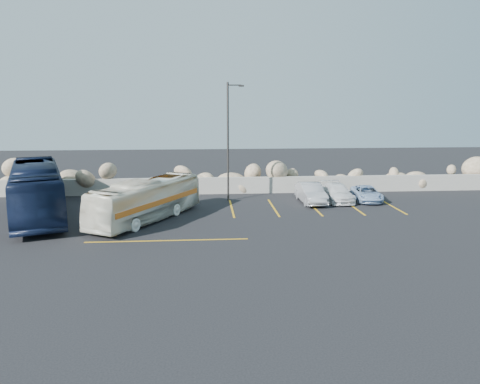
{
  "coord_description": "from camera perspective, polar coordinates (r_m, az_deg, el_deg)",
  "views": [
    {
      "loc": [
        0.91,
        -22.13,
        6.75
      ],
      "look_at": [
        2.9,
        4.0,
        1.65
      ],
      "focal_mm": 35.0,
      "sensor_mm": 36.0,
      "label": 1
    }
  ],
  "objects": [
    {
      "name": "car_b",
      "position": [
        31.87,
        8.63,
        -0.13
      ],
      "size": [
        1.54,
        4.07,
        1.33
      ],
      "primitive_type": "imported",
      "rotation": [
        0.0,
        0.0,
        0.03
      ],
      "color": "#A4A4A9",
      "rests_on": "ground"
    },
    {
      "name": "car_d",
      "position": [
        33.33,
        15.19,
        -0.18
      ],
      "size": [
        2.03,
        3.78,
        1.01
      ],
      "primitive_type": "imported",
      "rotation": [
        0.0,
        0.0,
        -0.1
      ],
      "color": "#94B0D2",
      "rests_on": "ground"
    },
    {
      "name": "car_c",
      "position": [
        32.75,
        11.75,
        -0.07
      ],
      "size": [
        1.65,
        4.05,
        1.18
      ],
      "primitive_type": "imported",
      "rotation": [
        0.0,
        0.0,
        -0.0
      ],
      "color": "white",
      "rests_on": "ground"
    },
    {
      "name": "lamppost",
      "position": [
        31.77,
        -1.38,
        6.58
      ],
      "size": [
        1.14,
        0.18,
        8.0
      ],
      "color": "#312E2C",
      "rests_on": "ground"
    },
    {
      "name": "seawall",
      "position": [
        34.7,
        -5.79,
        0.74
      ],
      "size": [
        60.0,
        0.4,
        1.2
      ],
      "primitive_type": "cube",
      "color": "gray",
      "rests_on": "ground"
    },
    {
      "name": "ground",
      "position": [
        23.16,
        -6.45,
        -6.01
      ],
      "size": [
        90.0,
        90.0,
        0.0
      ],
      "primitive_type": "plane",
      "color": "black",
      "rests_on": "ground"
    },
    {
      "name": "parking_lines",
      "position": [
        28.76,
        3.24,
        -2.57
      ],
      "size": [
        18.16,
        9.36,
        0.01
      ],
      "color": "gold",
      "rests_on": "ground"
    },
    {
      "name": "tour_coach",
      "position": [
        30.13,
        -23.57,
        0.19
      ],
      "size": [
        6.23,
        11.55,
        3.15
      ],
      "primitive_type": "imported",
      "rotation": [
        0.0,
        0.0,
        0.34
      ],
      "color": "black",
      "rests_on": "ground"
    },
    {
      "name": "riprap_pile",
      "position": [
        35.76,
        -5.76,
        2.19
      ],
      "size": [
        54.0,
        2.8,
        2.6
      ],
      "primitive_type": null,
      "color": "#8E785D",
      "rests_on": "ground"
    },
    {
      "name": "vintage_bus",
      "position": [
        27.26,
        -11.32,
        -0.99
      ],
      "size": [
        5.98,
        8.36,
        2.37
      ],
      "primitive_type": "imported",
      "rotation": [
        0.0,
        0.0,
        -0.52
      ],
      "color": "silver",
      "rests_on": "ground"
    }
  ]
}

